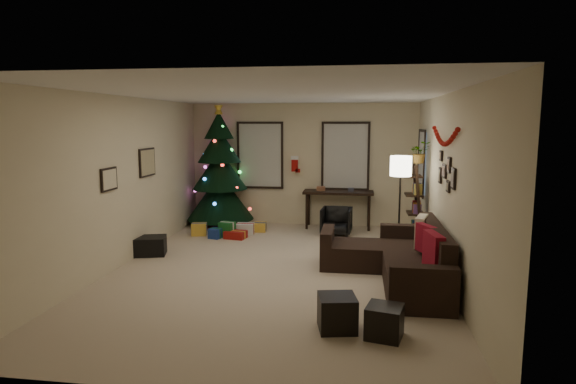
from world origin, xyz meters
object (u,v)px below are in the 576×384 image
(christmas_tree, at_px, (220,174))
(sofa, at_px, (399,260))
(desk, at_px, (338,195))
(desk_chair, at_px, (336,221))
(bookshelf, at_px, (416,208))

(christmas_tree, bearing_deg, sofa, -41.83)
(christmas_tree, relative_size, sofa, 1.07)
(desk, height_order, desk_chair, desk)
(sofa, relative_size, desk, 1.71)
(christmas_tree, xyz_separation_m, sofa, (3.66, -3.28, -0.87))
(desk_chair, distance_m, bookshelf, 1.76)
(sofa, height_order, desk, sofa)
(christmas_tree, height_order, sofa, christmas_tree)
(desk, distance_m, desk_chair, 0.78)
(desk, relative_size, desk_chair, 2.64)
(sofa, xyz_separation_m, desk_chair, (-1.05, 2.69, 0.01))
(desk_chair, bearing_deg, bookshelf, -24.54)
(christmas_tree, bearing_deg, desk, 1.34)
(sofa, height_order, bookshelf, bookshelf)
(christmas_tree, height_order, desk, christmas_tree)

